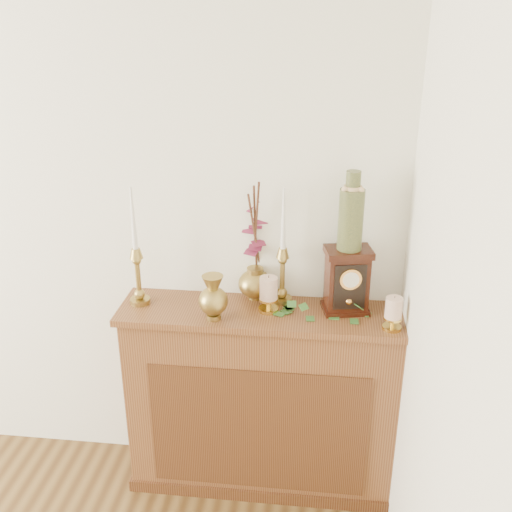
# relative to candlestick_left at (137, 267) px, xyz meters

# --- Properties ---
(console_shelf) EXTENTS (1.24, 0.34, 0.93)m
(console_shelf) POSITION_rel_candlestick_left_xyz_m (0.54, -0.01, -0.67)
(console_shelf) COLOR brown
(console_shelf) RESTS_ON ground
(candlestick_left) EXTENTS (0.09, 0.09, 0.53)m
(candlestick_left) POSITION_rel_candlestick_left_xyz_m (0.00, 0.00, 0.00)
(candlestick_left) COLOR #A68D42
(candlestick_left) RESTS_ON console_shelf
(candlestick_center) EXTENTS (0.09, 0.09, 0.52)m
(candlestick_center) POSITION_rel_candlestick_left_xyz_m (0.62, 0.09, -0.00)
(candlestick_center) COLOR #A68D42
(candlestick_center) RESTS_ON console_shelf
(bud_vase) EXTENTS (0.12, 0.12, 0.20)m
(bud_vase) POSITION_rel_candlestick_left_xyz_m (0.35, -0.10, -0.08)
(bud_vase) COLOR #A68D42
(bud_vase) RESTS_ON console_shelf
(ginger_jar) EXTENTS (0.23, 0.24, 0.55)m
(ginger_jar) POSITION_rel_candlestick_left_xyz_m (0.49, 0.15, 0.07)
(ginger_jar) COLOR #A68D42
(ginger_jar) RESTS_ON console_shelf
(pillar_candle_left) EXTENTS (0.09, 0.09, 0.17)m
(pillar_candle_left) POSITION_rel_candlestick_left_xyz_m (0.57, -0.01, -0.09)
(pillar_candle_left) COLOR gold
(pillar_candle_left) RESTS_ON console_shelf
(pillar_candle_right) EXTENTS (0.08, 0.08, 0.15)m
(pillar_candle_right) POSITION_rel_candlestick_left_xyz_m (1.08, -0.10, -0.09)
(pillar_candle_right) COLOR gold
(pillar_candle_right) RESTS_ON console_shelf
(ivy_garland) EXTENTS (0.40, 0.16, 0.07)m
(ivy_garland) POSITION_rel_candlestick_left_xyz_m (0.85, -0.01, -0.16)
(ivy_garland) COLOR #316125
(ivy_garland) RESTS_ON console_shelf
(mantel_clock) EXTENTS (0.21, 0.17, 0.29)m
(mantel_clock) POSITION_rel_candlestick_left_xyz_m (0.89, 0.03, -0.03)
(mantel_clock) COLOR #36140A
(mantel_clock) RESTS_ON console_shelf
(ceramic_vase) EXTENTS (0.10, 0.10, 0.33)m
(ceramic_vase) POSITION_rel_candlestick_left_xyz_m (0.89, 0.04, 0.26)
(ceramic_vase) COLOR #183025
(ceramic_vase) RESTS_ON mantel_clock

